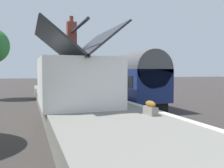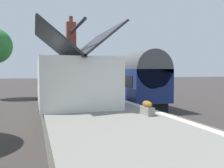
# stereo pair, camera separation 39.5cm
# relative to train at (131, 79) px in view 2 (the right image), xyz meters

# --- Properties ---
(ground_plane) EXTENTS (160.00, 160.00, 0.00)m
(ground_plane) POSITION_rel_train_xyz_m (-1.02, 0.90, -2.21)
(ground_plane) COLOR #383330
(platform) EXTENTS (32.00, 5.27, 0.96)m
(platform) POSITION_rel_train_xyz_m (-1.02, 4.53, -1.73)
(platform) COLOR gray
(platform) RESTS_ON ground
(platform_edge_coping) EXTENTS (32.00, 0.36, 0.02)m
(platform_edge_coping) POSITION_rel_train_xyz_m (-1.02, 2.08, -1.24)
(platform_edge_coping) COLOR beige
(platform_edge_coping) RESTS_ON platform
(rail_near) EXTENTS (52.00, 0.08, 0.14)m
(rail_near) POSITION_rel_train_xyz_m (-1.02, -0.72, -2.14)
(rail_near) COLOR gray
(rail_near) RESTS_ON ground
(rail_far) EXTENTS (52.00, 0.08, 0.14)m
(rail_far) POSITION_rel_train_xyz_m (-1.02, 0.72, -2.14)
(rail_far) COLOR gray
(rail_far) RESTS_ON ground
(train) EXTENTS (8.66, 2.73, 4.32)m
(train) POSITION_rel_train_xyz_m (0.00, 0.00, 0.00)
(train) COLOR black
(train) RESTS_ON ground
(station_building) EXTENTS (6.19, 4.21, 5.22)m
(station_building) POSITION_rel_train_xyz_m (-4.79, 5.34, 0.21)
(station_building) COLOR white
(station_building) RESTS_ON platform
(bench_mid_platform) EXTENTS (1.41, 0.45, 0.88)m
(bench_mid_platform) POSITION_rel_train_xyz_m (8.94, 3.40, -0.77)
(bench_mid_platform) COLOR brown
(bench_mid_platform) RESTS_ON platform
(bench_platform_end) EXTENTS (1.42, 0.50, 0.88)m
(bench_platform_end) POSITION_rel_train_xyz_m (2.91, 3.64, -0.77)
(bench_platform_end) COLOR brown
(bench_platform_end) RESTS_ON platform
(planter_bench_left) EXTENTS (0.87, 0.32, 0.62)m
(planter_bench_left) POSITION_rel_train_xyz_m (-9.07, 2.86, -0.96)
(planter_bench_left) COLOR gray
(planter_bench_left) RESTS_ON platform
(planter_edge_near) EXTENTS (1.06, 0.32, 0.56)m
(planter_edge_near) POSITION_rel_train_xyz_m (6.55, 3.94, -0.98)
(planter_edge_near) COLOR #9E5138
(planter_edge_near) RESTS_ON platform
(planter_edge_far) EXTENTS (0.50, 0.50, 0.79)m
(planter_edge_far) POSITION_rel_train_xyz_m (4.49, 6.47, -0.86)
(planter_edge_far) COLOR gray
(planter_edge_far) RESTS_ON platform
(lamp_post_platform) EXTENTS (0.32, 0.50, 3.65)m
(lamp_post_platform) POSITION_rel_train_xyz_m (7.31, 3.01, 1.30)
(lamp_post_platform) COLOR black
(lamp_post_platform) RESTS_ON platform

